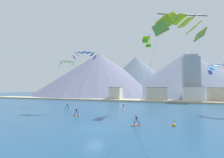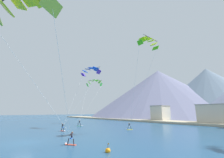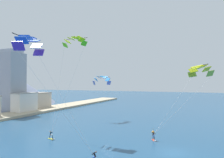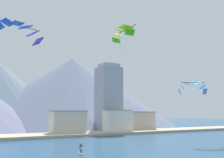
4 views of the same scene
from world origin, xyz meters
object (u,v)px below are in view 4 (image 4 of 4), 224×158
object	(u,v)px
kitesurfer_far_left	(81,151)
parafoil_kite_distant_high_outer	(192,86)
parafoil_kite_near_trail	(16,30)
parafoil_kite_far_left	(123,33)

from	to	relation	value
kitesurfer_far_left	parafoil_kite_distant_high_outer	bearing A→B (deg)	4.26
kitesurfer_far_left	parafoil_kite_near_trail	xyz separation A→B (m)	(-10.15, -4.47, 15.15)
parafoil_kite_near_trail	parafoil_kite_far_left	xyz separation A→B (m)	(17.13, 4.15, 3.59)
parafoil_kite_near_trail	kitesurfer_far_left	bearing A→B (deg)	23.79
parafoil_kite_far_left	parafoil_kite_distant_high_outer	world-z (taller)	parafoil_kite_far_left
parafoil_kite_far_left	kitesurfer_far_left	bearing A→B (deg)	177.39
parafoil_kite_far_left	parafoil_kite_distant_high_outer	size ratio (longest dim) A/B	3.53
parafoil_kite_near_trail	parafoil_kite_far_left	world-z (taller)	parafoil_kite_far_left
kitesurfer_far_left	parafoil_kite_near_trail	size ratio (longest dim) A/B	0.12
parafoil_kite_far_left	parafoil_kite_near_trail	bearing A→B (deg)	-166.37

